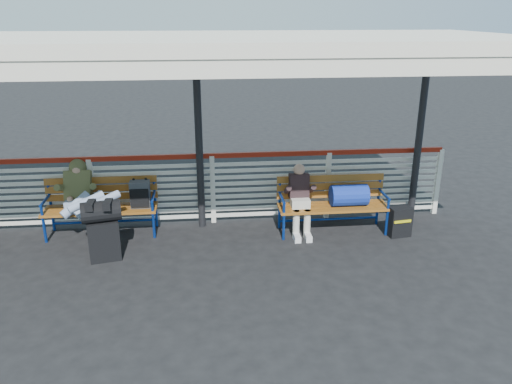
{
  "coord_description": "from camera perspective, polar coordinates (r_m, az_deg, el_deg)",
  "views": [
    {
      "loc": [
        1.91,
        -6.15,
        3.46
      ],
      "look_at": [
        2.65,
        1.0,
        0.85
      ],
      "focal_mm": 35.0,
      "sensor_mm": 36.0,
      "label": 1
    }
  ],
  "objects": [
    {
      "name": "ground",
      "position": [
        7.31,
        -20.58,
        -9.73
      ],
      "size": [
        60.0,
        60.0,
        0.0
      ],
      "primitive_type": "plane",
      "color": "black",
      "rests_on": "ground"
    },
    {
      "name": "canopy",
      "position": [
        7.28,
        -21.91,
        15.26
      ],
      "size": [
        12.6,
        3.6,
        3.16
      ],
      "color": "silver",
      "rests_on": "ground"
    },
    {
      "name": "suitcase_side",
      "position": [
        8.43,
        16.11,
        -3.29
      ],
      "size": [
        0.38,
        0.26,
        0.49
      ],
      "rotation": [
        0.0,
        0.0,
        0.14
      ],
      "color": "black",
      "rests_on": "ground"
    },
    {
      "name": "traveler_man",
      "position": [
        8.14,
        -18.91,
        -0.69
      ],
      "size": [
        0.94,
        1.51,
        0.77
      ],
      "color": "#9AB2D0",
      "rests_on": "ground"
    },
    {
      "name": "fence",
      "position": [
        8.73,
        -18.21,
        0.19
      ],
      "size": [
        12.08,
        0.08,
        1.24
      ],
      "color": "silver",
      "rests_on": "ground"
    },
    {
      "name": "bench_right",
      "position": [
        8.28,
        9.67,
        -0.58
      ],
      "size": [
        1.8,
        0.56,
        0.92
      ],
      "color": "#9C5C1E",
      "rests_on": "ground"
    },
    {
      "name": "luggage_stack",
      "position": [
        7.59,
        -17.1,
        -3.97
      ],
      "size": [
        0.6,
        0.42,
        0.92
      ],
      "rotation": [
        0.0,
        0.0,
        0.21
      ],
      "color": "black",
      "rests_on": "ground"
    },
    {
      "name": "bench_left",
      "position": [
        8.43,
        -16.12,
        -0.8
      ],
      "size": [
        1.8,
        0.56,
        0.92
      ],
      "color": "#9C5C1E",
      "rests_on": "ground"
    },
    {
      "name": "companion_person",
      "position": [
        8.13,
        5.05,
        -0.79
      ],
      "size": [
        0.32,
        0.66,
        1.15
      ],
      "color": "beige",
      "rests_on": "ground"
    }
  ]
}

